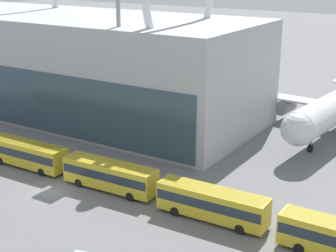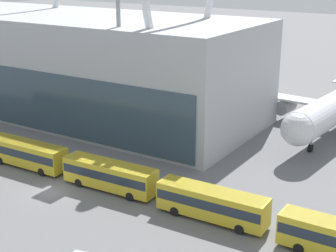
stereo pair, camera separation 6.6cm
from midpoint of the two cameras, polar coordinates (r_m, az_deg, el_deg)
ground_plane at (r=60.46m, az=-12.81°, el=-7.15°), size 440.00×440.00×0.00m
airliner_at_gate_near at (r=110.21m, az=-13.22°, el=7.20°), size 43.55×43.31×14.38m
shuttle_bus_1 at (r=67.59m, az=-15.34°, el=-2.86°), size 11.68×2.95×3.27m
shuttle_bus_2 at (r=59.17m, az=-6.44°, el=-5.32°), size 11.72×3.13×3.27m
shuttle_bus_3 at (r=52.50m, az=4.93°, el=-8.43°), size 11.70×3.00×3.27m
floodlight_mast at (r=71.35m, az=-5.46°, el=10.84°), size 2.95×2.95×23.16m
lane_stripe_2 at (r=59.33m, az=-4.28°, el=-7.22°), size 6.14×2.18×0.01m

